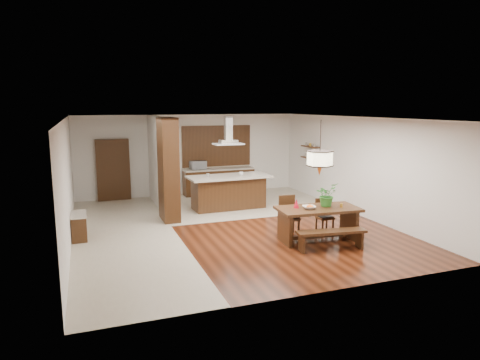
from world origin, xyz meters
name	(u,v)px	position (x,y,z in m)	size (l,w,h in m)	color
room_shell	(229,150)	(0.00, 0.00, 2.06)	(9.00, 9.04, 2.92)	#341509
tile_hallway	(125,236)	(-2.75, 0.00, 0.01)	(2.50, 9.00, 0.01)	beige
tile_kitchen	(241,203)	(1.25, 2.50, 0.01)	(5.50, 4.00, 0.01)	beige
soffit_band	(229,119)	(0.00, 0.00, 2.88)	(8.00, 9.00, 0.02)	#411E10
partition_pier	(168,170)	(-1.40, 1.20, 1.45)	(0.45, 1.00, 2.90)	black
partition_stub	(156,161)	(-1.40, 3.30, 1.45)	(0.18, 2.40, 2.90)	silver
hallway_console	(79,226)	(-3.81, 0.20, 0.32)	(0.37, 0.88, 0.63)	black
hallway_doorway	(113,170)	(-2.70, 4.40, 1.05)	(1.10, 0.20, 2.10)	black
rear_counter	(219,181)	(1.00, 4.20, 0.48)	(2.60, 0.62, 0.95)	black
kitchen_window	(216,146)	(1.00, 4.46, 1.75)	(2.60, 0.08, 1.50)	brown
shelf_lower	(310,158)	(3.87, 2.60, 1.40)	(0.26, 0.90, 0.04)	black
shelf_upper	(310,147)	(3.87, 2.60, 1.80)	(0.26, 0.90, 0.04)	black
dining_table	(318,216)	(1.60, -1.90, 0.60)	(2.02, 1.13, 0.81)	black
dining_bench	(331,240)	(1.54, -2.60, 0.23)	(1.60, 0.35, 0.45)	black
dining_chair_left	(290,216)	(1.16, -1.27, 0.49)	(0.44, 0.44, 0.99)	black
dining_chair_right	(325,216)	(2.13, -1.35, 0.43)	(0.38, 0.38, 0.86)	black
pendant_lantern	(320,148)	(1.60, -1.90, 2.25)	(0.64, 0.64, 1.31)	#FFF4C3
foliage_plant	(327,195)	(1.86, -1.83, 1.10)	(0.51, 0.44, 0.57)	#2A6B23
fruit_bowl	(309,207)	(1.34, -1.93, 0.85)	(0.30, 0.30, 0.07)	beige
napkin_cone	(296,203)	(1.10, -1.74, 0.92)	(0.14, 0.14, 0.21)	#AA0C1C
gold_ornament	(341,205)	(2.15, -2.05, 0.86)	(0.07, 0.07, 0.09)	gold
kitchen_island	(229,192)	(0.61, 1.91, 0.54)	(2.60, 1.20, 1.06)	black
range_hood	(228,130)	(0.61, 1.91, 2.46)	(0.90, 0.55, 0.87)	silver
island_cup	(241,174)	(1.00, 1.82, 1.11)	(0.14, 0.14, 0.11)	silver
microwave	(198,165)	(0.23, 4.23, 1.10)	(0.55, 0.37, 0.30)	silver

